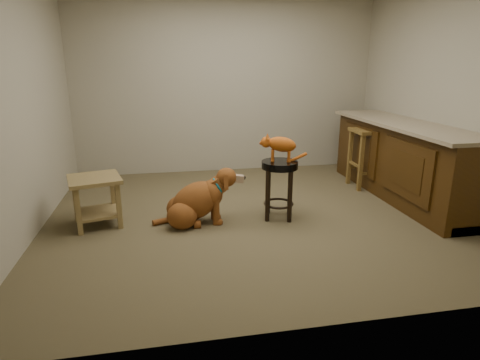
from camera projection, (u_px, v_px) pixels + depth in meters
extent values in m
cube|color=brown|center=(256.00, 215.00, 4.48)|extent=(4.50, 4.00, 0.01)
cube|color=#9F9880|center=(227.00, 86.00, 5.99)|extent=(4.50, 0.04, 2.60)
cube|color=#9F9880|center=(338.00, 126.00, 2.23)|extent=(4.50, 0.04, 2.60)
cube|color=#9F9880|center=(20.00, 100.00, 3.71)|extent=(0.04, 4.00, 2.60)
cube|color=#9F9880|center=(451.00, 93.00, 4.51)|extent=(0.04, 4.00, 2.60)
cube|color=#41280B|center=(403.00, 162.00, 4.98)|extent=(0.60, 2.50, 0.90)
cube|color=gray|center=(406.00, 124.00, 4.84)|extent=(0.70, 2.56, 0.04)
cube|color=black|center=(403.00, 192.00, 5.10)|extent=(0.52, 2.50, 0.10)
cube|color=#41280B|center=(407.00, 170.00, 4.39)|extent=(0.02, 0.90, 0.62)
cube|color=#41280B|center=(360.00, 150.00, 5.43)|extent=(0.02, 0.90, 0.62)
cube|color=#362009|center=(406.00, 170.00, 4.39)|extent=(0.02, 0.60, 0.40)
cube|color=#362009|center=(359.00, 150.00, 5.43)|extent=(0.02, 0.60, 0.40)
cylinder|color=black|center=(290.00, 190.00, 4.43)|extent=(0.05, 0.05, 0.56)
cylinder|color=black|center=(268.00, 189.00, 4.46)|extent=(0.05, 0.05, 0.56)
cylinder|color=black|center=(290.00, 197.00, 4.21)|extent=(0.05, 0.05, 0.56)
cylinder|color=black|center=(268.00, 196.00, 4.23)|extent=(0.05, 0.05, 0.56)
torus|color=black|center=(279.00, 203.00, 4.36)|extent=(0.41, 0.41, 0.03)
cylinder|color=black|center=(280.00, 165.00, 4.24)|extent=(0.39, 0.39, 0.08)
cube|color=brown|center=(373.00, 157.00, 5.58)|extent=(0.05, 0.05, 0.75)
cube|color=brown|center=(350.00, 158.00, 5.53)|extent=(0.05, 0.05, 0.75)
cube|color=brown|center=(385.00, 162.00, 5.26)|extent=(0.05, 0.05, 0.75)
cube|color=brown|center=(361.00, 164.00, 5.20)|extent=(0.05, 0.05, 0.75)
cube|color=brown|center=(370.00, 131.00, 5.28)|extent=(0.43, 0.43, 0.04)
cube|color=olive|center=(113.00, 195.00, 4.39)|extent=(0.06, 0.06, 0.48)
cube|color=olive|center=(76.00, 200.00, 4.23)|extent=(0.06, 0.06, 0.48)
cube|color=olive|center=(119.00, 206.00, 4.05)|extent=(0.06, 0.06, 0.48)
cube|color=olive|center=(78.00, 212.00, 3.90)|extent=(0.06, 0.06, 0.48)
cube|color=olive|center=(94.00, 179.00, 4.07)|extent=(0.61, 0.61, 0.04)
cube|color=olive|center=(98.00, 213.00, 4.17)|extent=(0.51, 0.51, 0.03)
ellipsoid|color=brown|center=(181.00, 208.00, 4.30)|extent=(0.31, 0.26, 0.28)
ellipsoid|color=brown|center=(182.00, 216.00, 4.09)|extent=(0.31, 0.26, 0.28)
cylinder|color=brown|center=(195.00, 215.00, 4.37)|extent=(0.07, 0.09, 0.09)
cylinder|color=brown|center=(197.00, 224.00, 4.12)|extent=(0.07, 0.09, 0.09)
ellipsoid|color=brown|center=(196.00, 201.00, 4.19)|extent=(0.64, 0.34, 0.58)
ellipsoid|color=brown|center=(211.00, 193.00, 4.20)|extent=(0.24, 0.27, 0.29)
cylinder|color=brown|center=(214.00, 204.00, 4.32)|extent=(0.07, 0.07, 0.34)
cylinder|color=brown|center=(216.00, 209.00, 4.17)|extent=(0.07, 0.07, 0.34)
sphere|color=brown|center=(217.00, 217.00, 4.37)|extent=(0.09, 0.09, 0.09)
sphere|color=brown|center=(219.00, 222.00, 4.22)|extent=(0.09, 0.09, 0.09)
cylinder|color=brown|center=(218.00, 185.00, 4.18)|extent=(0.21, 0.15, 0.21)
ellipsoid|color=brown|center=(226.00, 177.00, 4.18)|extent=(0.21, 0.19, 0.20)
cube|color=#967A5E|center=(237.00, 178.00, 4.20)|extent=(0.14, 0.08, 0.09)
sphere|color=black|center=(243.00, 178.00, 4.21)|extent=(0.05, 0.05, 0.05)
cube|color=brown|center=(223.00, 177.00, 4.27)|extent=(0.04, 0.05, 0.15)
cube|color=brown|center=(226.00, 182.00, 4.09)|extent=(0.04, 0.05, 0.15)
torus|color=#0D5C68|center=(218.00, 186.00, 4.19)|extent=(0.12, 0.19, 0.18)
cylinder|color=#D8BF4C|center=(222.00, 191.00, 4.21)|extent=(0.01, 0.04, 0.04)
cylinder|color=brown|center=(165.00, 221.00, 4.23)|extent=(0.27, 0.15, 0.06)
ellipsoid|color=#A74910|center=(282.00, 144.00, 4.18)|extent=(0.34, 0.23, 0.20)
cylinder|color=#A74910|center=(273.00, 155.00, 4.26)|extent=(0.03, 0.03, 0.12)
sphere|color=#A74910|center=(273.00, 159.00, 4.27)|extent=(0.04, 0.04, 0.04)
cylinder|color=#A74910|center=(273.00, 156.00, 4.18)|extent=(0.03, 0.03, 0.12)
sphere|color=#A74910|center=(272.00, 161.00, 4.19)|extent=(0.04, 0.04, 0.04)
cylinder|color=#A74910|center=(289.00, 155.00, 4.24)|extent=(0.03, 0.03, 0.12)
sphere|color=#A74910|center=(289.00, 159.00, 4.26)|extent=(0.04, 0.04, 0.04)
cylinder|color=#A74910|center=(289.00, 157.00, 4.16)|extent=(0.03, 0.03, 0.12)
sphere|color=#A74910|center=(289.00, 161.00, 4.18)|extent=(0.04, 0.04, 0.04)
sphere|color=#A74910|center=(266.00, 142.00, 4.19)|extent=(0.11, 0.11, 0.11)
sphere|color=#A74910|center=(262.00, 143.00, 4.20)|extent=(0.04, 0.04, 0.04)
sphere|color=brown|center=(260.00, 143.00, 4.20)|extent=(0.02, 0.02, 0.02)
cone|color=#A74910|center=(267.00, 136.00, 4.20)|extent=(0.06, 0.06, 0.05)
cone|color=#C66B60|center=(267.00, 136.00, 4.20)|extent=(0.03, 0.03, 0.03)
cone|color=#A74910|center=(267.00, 137.00, 4.14)|extent=(0.06, 0.06, 0.05)
cone|color=#C66B60|center=(267.00, 137.00, 4.14)|extent=(0.03, 0.03, 0.03)
cylinder|color=#A74910|center=(297.00, 158.00, 4.25)|extent=(0.24, 0.07, 0.11)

